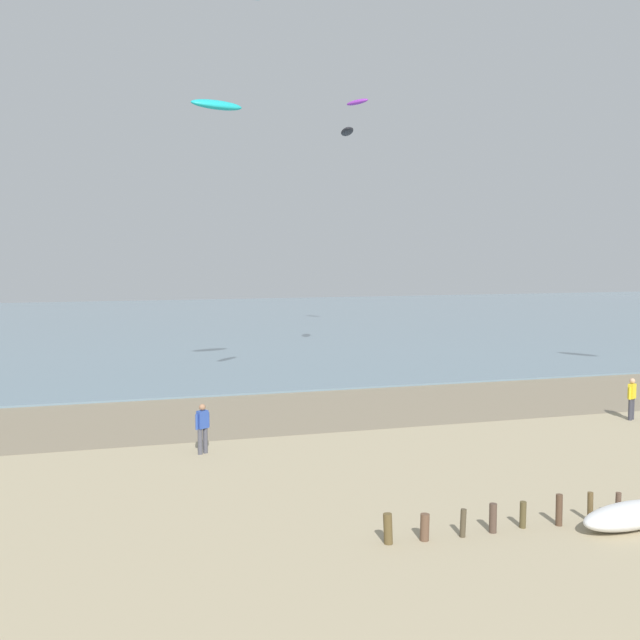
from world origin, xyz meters
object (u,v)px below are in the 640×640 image
Objects in this scene: person_by_waterline at (632,397)px; kite_aloft_4 at (217,105)px; kite_aloft_5 at (347,132)px; person_nearest_camera at (203,427)px; kite_aloft_2 at (357,102)px; grounded_kite at (631,515)px.

person_by_waterline is 0.65× the size of kite_aloft_4.
kite_aloft_4 is 10.85m from kite_aloft_5.
person_nearest_camera is 17.41m from person_by_waterline.
person_nearest_camera is 0.75× the size of kite_aloft_2.
grounded_kite is 1.31× the size of kite_aloft_5.
kite_aloft_2 reaches higher than person_nearest_camera.
person_by_waterline is 0.56× the size of grounded_kite.
grounded_kite is at bearing -46.55° from person_nearest_camera.
kite_aloft_2 is 0.87× the size of kite_aloft_4.
kite_aloft_4 reaches higher than person_by_waterline.
grounded_kite is 1.17× the size of kite_aloft_4.
kite_aloft_2 is (-1.59, 29.65, 17.11)m from person_by_waterline.
kite_aloft_4 is 1.13× the size of kite_aloft_5.
kite_aloft_5 reaches higher than person_nearest_camera.
kite_aloft_5 is (-4.88, -12.35, -4.23)m from kite_aloft_2.
kite_aloft_2 is at bearing -109.17° from grounded_kite.
grounded_kite is 44.02m from kite_aloft_2.
kite_aloft_2 is at bearing -4.86° from kite_aloft_5.
kite_aloft_5 reaches higher than grounded_kite.
kite_aloft_5 reaches higher than person_by_waterline.
kite_aloft_5 reaches higher than kite_aloft_4.
person_nearest_camera reaches higher than grounded_kite.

